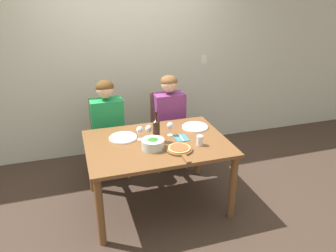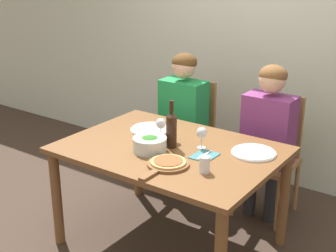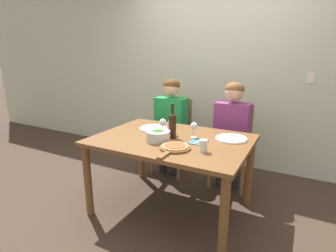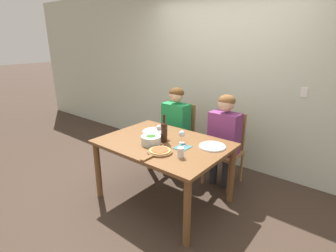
% 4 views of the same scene
% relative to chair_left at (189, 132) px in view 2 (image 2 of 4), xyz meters
% --- Properties ---
extents(ground_plane, '(40.00, 40.00, 0.00)m').
position_rel_chair_left_xyz_m(ground_plane, '(0.40, -0.87, -0.51)').
color(ground_plane, '#3D2D23').
extents(back_wall, '(10.00, 0.06, 2.70)m').
position_rel_chair_left_xyz_m(back_wall, '(0.40, 0.56, 0.84)').
color(back_wall, beige).
rests_on(back_wall, ground).
extents(dining_table, '(1.44, 1.04, 0.75)m').
position_rel_chair_left_xyz_m(dining_table, '(0.40, -0.87, 0.14)').
color(dining_table, brown).
rests_on(dining_table, ground).
extents(chair_left, '(0.42, 0.42, 0.96)m').
position_rel_chair_left_xyz_m(chair_left, '(0.00, 0.00, 0.00)').
color(chair_left, '#9E7042').
rests_on(chair_left, ground).
extents(chair_right, '(0.42, 0.42, 0.96)m').
position_rel_chair_left_xyz_m(chair_right, '(0.78, 0.00, 0.00)').
color(chair_right, '#9E7042').
rests_on(chair_right, ground).
extents(person_woman, '(0.47, 0.51, 1.23)m').
position_rel_chair_left_xyz_m(person_woman, '(0.00, -0.11, 0.23)').
color(person_woman, '#28282D').
rests_on(person_woman, ground).
extents(person_man, '(0.47, 0.51, 1.23)m').
position_rel_chair_left_xyz_m(person_man, '(0.78, -0.11, 0.23)').
color(person_man, '#28282D').
rests_on(person_man, ground).
extents(wine_bottle, '(0.07, 0.07, 0.33)m').
position_rel_chair_left_xyz_m(wine_bottle, '(0.40, -0.86, 0.37)').
color(wine_bottle, black).
rests_on(wine_bottle, dining_table).
extents(broccoli_bowl, '(0.23, 0.23, 0.10)m').
position_rel_chair_left_xyz_m(broccoli_bowl, '(0.33, -1.00, 0.29)').
color(broccoli_bowl, silver).
rests_on(broccoli_bowl, dining_table).
extents(dinner_plate_left, '(0.29, 0.29, 0.02)m').
position_rel_chair_left_xyz_m(dinner_plate_left, '(0.09, -0.68, 0.25)').
color(dinner_plate_left, white).
rests_on(dinner_plate_left, dining_table).
extents(dinner_plate_right, '(0.29, 0.29, 0.02)m').
position_rel_chair_left_xyz_m(dinner_plate_right, '(0.91, -0.64, 0.25)').
color(dinner_plate_right, white).
rests_on(dinner_plate_right, dining_table).
extents(pizza_on_board, '(0.26, 0.40, 0.04)m').
position_rel_chair_left_xyz_m(pizza_on_board, '(0.56, -1.12, 0.25)').
color(pizza_on_board, brown).
rests_on(pizza_on_board, dining_table).
extents(wine_glass_left, '(0.07, 0.07, 0.15)m').
position_rel_chair_left_xyz_m(wine_glass_left, '(0.25, -0.77, 0.34)').
color(wine_glass_left, silver).
rests_on(wine_glass_left, dining_table).
extents(wine_glass_right, '(0.07, 0.07, 0.15)m').
position_rel_chair_left_xyz_m(wine_glass_right, '(0.58, -0.76, 0.34)').
color(wine_glass_right, silver).
rests_on(wine_glass_right, dining_table).
extents(wine_glass_centre, '(0.07, 0.07, 0.15)m').
position_rel_chair_left_xyz_m(wine_glass_centre, '(0.35, -0.77, 0.34)').
color(wine_glass_centre, silver).
rests_on(wine_glass_centre, dining_table).
extents(water_tumbler, '(0.07, 0.07, 0.10)m').
position_rel_chair_left_xyz_m(water_tumbler, '(0.79, -1.07, 0.29)').
color(water_tumbler, silver).
rests_on(water_tumbler, dining_table).
extents(fork_on_napkin, '(0.14, 0.18, 0.01)m').
position_rel_chair_left_xyz_m(fork_on_napkin, '(0.67, -0.86, 0.24)').
color(fork_on_napkin, '#387075').
rests_on(fork_on_napkin, dining_table).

